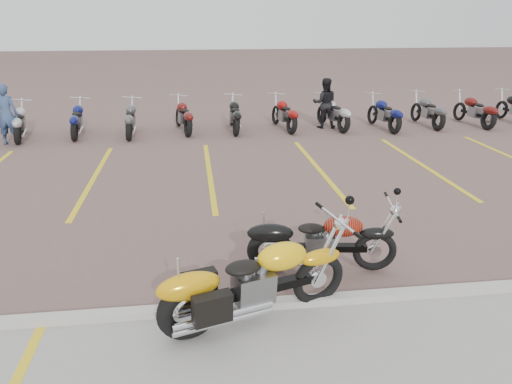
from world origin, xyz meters
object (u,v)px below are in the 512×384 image
(yellow_cruiser, at_px, (251,285))
(person_a, at_px, (6,114))
(flame_cruiser, at_px, (318,243))
(person_b, at_px, (325,103))

(yellow_cruiser, height_order, person_a, person_a)
(yellow_cruiser, distance_m, flame_cruiser, 1.63)
(person_b, bearing_deg, flame_cruiser, 86.08)
(yellow_cruiser, height_order, person_b, person_b)
(yellow_cruiser, height_order, flame_cruiser, yellow_cruiser)
(person_a, relative_size, person_b, 1.08)
(person_b, bearing_deg, yellow_cruiser, 82.20)
(flame_cruiser, xyz_separation_m, person_b, (2.68, 9.77, 0.38))
(yellow_cruiser, xyz_separation_m, person_b, (3.81, 10.94, 0.32))
(flame_cruiser, distance_m, person_a, 11.23)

